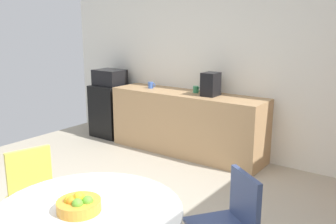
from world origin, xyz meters
TOP-DOWN VIEW (x-y plane):
  - wall_back at (0.00, 3.00)m, footprint 6.00×0.10m
  - counter_block at (-0.51, 2.65)m, footprint 2.35×0.60m
  - mini_fridge at (-2.04, 2.65)m, footprint 0.54×0.54m
  - microwave at (-2.04, 2.65)m, footprint 0.48×0.38m
  - chair_navy at (1.30, 0.48)m, footprint 0.59×0.59m
  - chair_yellow at (-0.28, -0.06)m, footprint 0.52×0.52m
  - fruit_bowl at (0.67, -0.38)m, footprint 0.27×0.27m
  - mug_white at (-1.17, 2.65)m, footprint 0.13×0.08m
  - mug_green at (-0.41, 2.73)m, footprint 0.13×0.08m
  - coffee_maker at (-0.12, 2.65)m, footprint 0.20×0.24m

SIDE VIEW (x-z plane):
  - mini_fridge at x=-2.04m, z-range 0.00..0.86m
  - counter_block at x=-0.51m, z-range 0.00..0.90m
  - chair_navy at x=1.30m, z-range 0.11..0.94m
  - chair_yellow at x=-0.28m, z-range 0.11..0.94m
  - fruit_bowl at x=0.67m, z-range 0.71..0.84m
  - mug_white at x=-1.17m, z-range 0.90..1.00m
  - mug_green at x=-0.41m, z-range 0.90..1.00m
  - microwave at x=-2.04m, z-range 0.86..1.12m
  - coffee_maker at x=-0.12m, z-range 0.90..1.22m
  - wall_back at x=0.00m, z-range 0.00..2.60m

